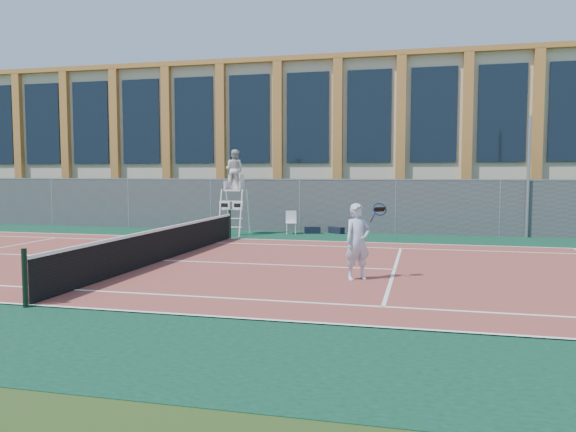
% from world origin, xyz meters
% --- Properties ---
extents(ground, '(120.00, 120.00, 0.00)m').
position_xyz_m(ground, '(0.00, 0.00, 0.00)').
color(ground, '#233814').
extents(apron, '(36.00, 20.00, 0.01)m').
position_xyz_m(apron, '(0.00, 1.00, 0.01)').
color(apron, black).
rests_on(apron, ground).
extents(tennis_court, '(23.77, 10.97, 0.02)m').
position_xyz_m(tennis_court, '(0.00, 0.00, 0.02)').
color(tennis_court, brown).
rests_on(tennis_court, apron).
extents(tennis_net, '(0.10, 11.30, 1.10)m').
position_xyz_m(tennis_net, '(0.00, 0.00, 0.54)').
color(tennis_net, black).
rests_on(tennis_net, ground).
extents(fence, '(40.00, 0.06, 2.20)m').
position_xyz_m(fence, '(0.00, 8.80, 1.10)').
color(fence, '#595E60').
rests_on(fence, ground).
extents(hedge, '(40.00, 1.40, 2.20)m').
position_xyz_m(hedge, '(0.00, 10.00, 1.10)').
color(hedge, black).
rests_on(hedge, ground).
extents(building, '(45.00, 10.60, 8.22)m').
position_xyz_m(building, '(0.00, 17.95, 4.15)').
color(building, beige).
rests_on(building, ground).
extents(steel_pole, '(0.12, 0.12, 4.65)m').
position_xyz_m(steel_pole, '(10.97, 8.70, 2.32)').
color(steel_pole, '#9EA0A5').
rests_on(steel_pole, ground).
extents(umpire_chair, '(0.96, 1.48, 3.46)m').
position_xyz_m(umpire_chair, '(-0.29, 7.05, 2.52)').
color(umpire_chair, white).
rests_on(umpire_chair, ground).
extents(plastic_chair, '(0.53, 0.53, 0.93)m').
position_xyz_m(plastic_chair, '(1.85, 7.88, 0.56)').
color(plastic_chair, silver).
rests_on(plastic_chair, apron).
extents(sports_bag_near, '(0.69, 0.44, 0.27)m').
position_xyz_m(sports_bag_near, '(2.68, 8.15, 0.15)').
color(sports_bag_near, black).
rests_on(sports_bag_near, apron).
extents(sports_bag_far, '(0.70, 0.59, 0.26)m').
position_xyz_m(sports_bag_far, '(3.63, 8.42, 0.14)').
color(sports_bag_far, black).
rests_on(sports_bag_far, apron).
extents(tennis_player, '(1.04, 0.80, 1.76)m').
position_xyz_m(tennis_player, '(5.64, -1.57, 0.91)').
color(tennis_player, '#B2BDD6').
rests_on(tennis_player, tennis_court).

